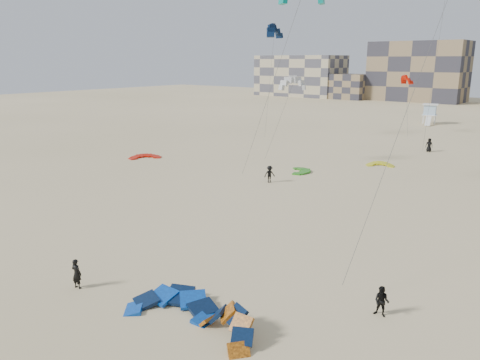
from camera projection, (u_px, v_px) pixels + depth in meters
The scene contains 17 objects.
ground at pixel (153, 277), 27.64m from camera, with size 320.00×320.00×0.00m, color beige.
kite_ground_blue at pixel (172, 310), 24.03m from camera, with size 4.65×4.76×1.17m, color #0749C0, non-canonical shape.
kite_ground_orange at pixel (227, 337), 21.69m from camera, with size 3.29×2.71×2.03m, color orange, non-canonical shape.
kite_ground_red at pixel (145, 158), 61.38m from camera, with size 3.70×3.92×0.55m, color red, non-canonical shape.
kite_ground_green at pixel (300, 172), 53.70m from camera, with size 3.14×3.33×0.42m, color #269121, non-canonical shape.
kite_ground_yellow at pixel (380, 166), 56.77m from camera, with size 2.98×3.10×0.67m, color yellow, non-canonical shape.
kitesurfer_main at pixel (77, 274), 26.14m from camera, with size 0.63×0.42×1.74m, color black.
kitesurfer_b at pixel (382, 302), 23.28m from camera, with size 0.77×0.60×1.58m, color black.
kitesurfer_c at pixel (270, 174), 48.82m from camera, with size 1.15×0.66×1.79m, color black.
kitesurfer_e at pixel (429, 145), 65.23m from camera, with size 0.93×0.60×1.90m, color black.
kite_fly_grey at pixel (293, 85), 54.76m from camera, with size 4.31×5.25×9.74m.
kite_fly_navy at pixel (274, 32), 71.76m from camera, with size 4.62×6.71×17.03m.
kite_fly_red at pixel (407, 80), 78.67m from camera, with size 5.88×10.24×9.37m.
lifeguard_tower_far at pixel (430, 114), 93.31m from camera, with size 3.36×5.74×3.97m.
condo_west_a at pixel (300, 76), 166.55m from camera, with size 30.00×15.00×14.00m, color tan.
condo_west_b at pixel (418, 71), 144.85m from camera, with size 28.00×14.00×18.00m, color #846F50.
condo_fill_left at pixel (349, 87), 153.67m from camera, with size 12.00×10.00×8.00m, color #846F50.
Camera 1 is at (19.87, -16.55, 12.46)m, focal length 35.00 mm.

